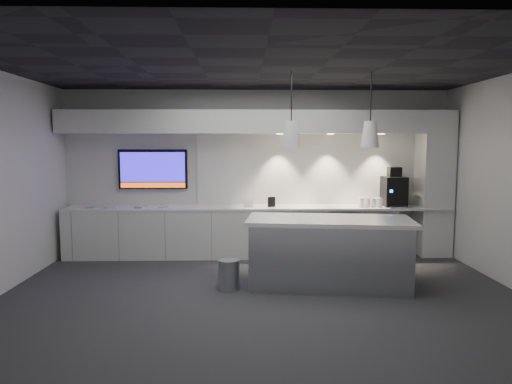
{
  "coord_description": "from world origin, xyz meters",
  "views": [
    {
      "loc": [
        -0.22,
        -5.92,
        2.02
      ],
      "look_at": [
        -0.05,
        1.1,
        1.28
      ],
      "focal_mm": 32.0,
      "sensor_mm": 36.0,
      "label": 1
    }
  ],
  "objects_px": {
    "wall_tv": "(153,169)",
    "island": "(329,252)",
    "bin": "(229,274)",
    "coffee_machine": "(394,190)"
  },
  "relations": [
    {
      "from": "coffee_machine",
      "to": "island",
      "type": "bearing_deg",
      "value": -129.19
    },
    {
      "from": "wall_tv",
      "to": "bin",
      "type": "height_order",
      "value": "wall_tv"
    },
    {
      "from": "island",
      "to": "coffee_machine",
      "type": "height_order",
      "value": "coffee_machine"
    },
    {
      "from": "island",
      "to": "bin",
      "type": "relative_size",
      "value": 5.75
    },
    {
      "from": "wall_tv",
      "to": "coffee_machine",
      "type": "xyz_separation_m",
      "value": [
        4.37,
        -0.25,
        -0.37
      ]
    },
    {
      "from": "island",
      "to": "wall_tv",
      "type": "bearing_deg",
      "value": 151.73
    },
    {
      "from": "wall_tv",
      "to": "island",
      "type": "bearing_deg",
      "value": -35.71
    },
    {
      "from": "bin",
      "to": "coffee_machine",
      "type": "bearing_deg",
      "value": 33.4
    },
    {
      "from": "island",
      "to": "coffee_machine",
      "type": "relative_size",
      "value": 3.41
    },
    {
      "from": "wall_tv",
      "to": "island",
      "type": "height_order",
      "value": "wall_tv"
    }
  ]
}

